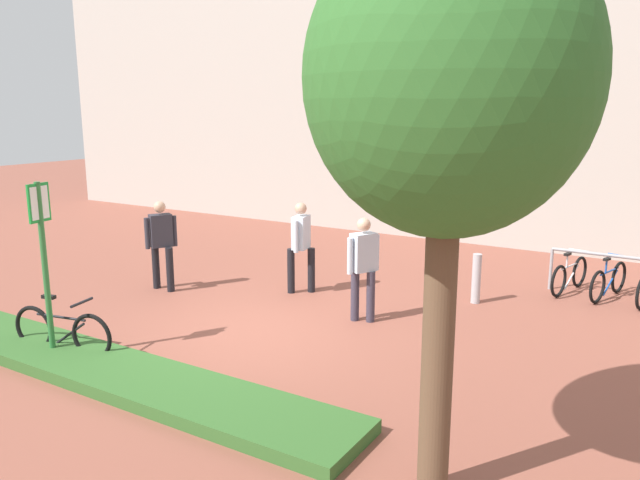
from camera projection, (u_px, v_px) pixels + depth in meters
The scene contains 11 objects.
ground_plane at pixel (256, 332), 9.70m from camera, with size 60.00×60.00×0.00m, color brown.
building_facade at pixel (456, 45), 15.82m from camera, with size 28.00×1.20×10.00m, color #B2ADA3.
planter_strip at pixel (118, 373), 7.99m from camera, with size 7.00×1.10×0.16m, color #336028.
tree_sidewalk at pixel (449, 82), 4.91m from camera, with size 2.34×2.34×4.96m.
parking_sign_post at pixel (43, 245), 8.34m from camera, with size 0.10×0.36×2.48m.
bike_at_sign at pixel (62, 331), 8.75m from camera, with size 1.66×0.48×0.86m.
bike_rack_cluster at pixel (609, 279), 11.37m from camera, with size 2.11×1.56×0.83m.
bollard_steel at pixel (476, 279), 11.04m from camera, with size 0.16×0.16×0.90m, color #ADADB2.
person_shirt_white at pixel (301, 242), 11.56m from camera, with size 0.44×0.60×1.72m.
person_suited_dark at pixel (161, 240), 11.73m from camera, with size 0.53×0.54×1.72m.
person_casual_tan at pixel (363, 263), 9.98m from camera, with size 0.40×0.55×1.72m.
Camera 1 is at (5.63, -7.32, 3.44)m, focal length 34.81 mm.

